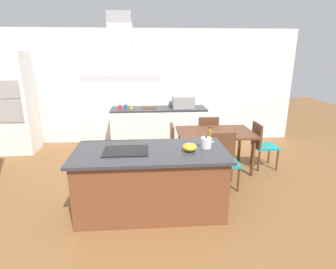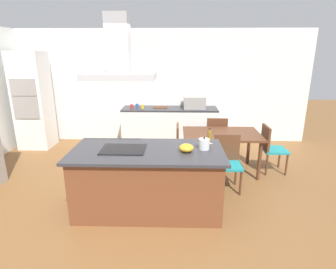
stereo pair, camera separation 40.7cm
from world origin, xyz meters
name	(u,v)px [view 2 (the right image)]	position (x,y,z in m)	size (l,w,h in m)	color
ground	(156,166)	(0.00, 1.50, 0.00)	(16.00, 16.00, 0.00)	brown
wall_back	(160,87)	(0.00, 3.25, 1.35)	(7.20, 0.10, 2.70)	white
kitchen_island	(148,180)	(0.00, 0.00, 0.45)	(2.08, 1.02, 0.90)	brown
cooktop	(123,149)	(-0.33, 0.00, 0.91)	(0.60, 0.44, 0.01)	black
tea_kettle	(204,144)	(0.78, 0.06, 0.97)	(0.20, 0.15, 0.17)	silver
olive_oil_bottle	(209,137)	(0.87, 0.29, 1.00)	(0.06, 0.06, 0.23)	olive
mixing_bowl	(186,148)	(0.53, -0.06, 0.95)	(0.20, 0.20, 0.11)	gold
back_counter	(170,126)	(0.24, 2.88, 0.45)	(2.25, 0.62, 0.90)	white
countertop_microwave	(194,102)	(0.82, 2.88, 1.04)	(0.50, 0.38, 0.28)	#9E9993
coffee_mug_red	(132,106)	(-0.66, 2.85, 0.95)	(0.08, 0.08, 0.09)	red
coffee_mug_blue	(137,106)	(-0.54, 2.91, 0.95)	(0.08, 0.08, 0.09)	#2D56B2
coffee_mug_yellow	(142,106)	(-0.40, 2.82, 0.95)	(0.08, 0.08, 0.09)	gold
cutting_board	(160,107)	(0.02, 2.93, 0.91)	(0.34, 0.24, 0.02)	#59331E
wall_oven_stack	(33,101)	(-2.90, 2.65, 1.10)	(0.70, 0.66, 2.20)	white
dining_table	(221,137)	(1.23, 1.34, 0.67)	(1.40, 0.90, 0.75)	#59331E
chair_facing_island	(227,159)	(1.23, 0.68, 0.51)	(0.42, 0.42, 0.89)	teal
chair_at_left_end	(172,145)	(0.32, 1.34, 0.51)	(0.42, 0.42, 0.89)	teal
chair_at_right_end	(270,146)	(2.15, 1.34, 0.51)	(0.42, 0.42, 0.89)	teal
chair_facing_back_wall	(216,135)	(1.23, 2.01, 0.51)	(0.42, 0.42, 0.89)	teal
range_hood	(119,59)	(-0.33, 0.00, 2.10)	(0.90, 0.55, 0.78)	#ADADB2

